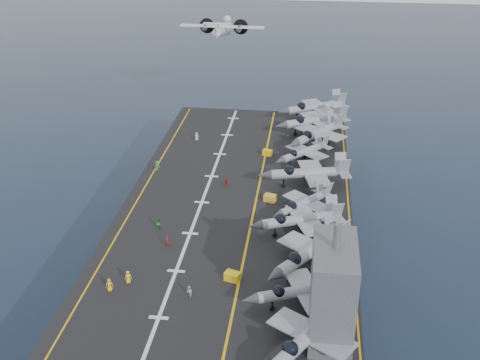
# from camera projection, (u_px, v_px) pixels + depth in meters

# --- Properties ---
(ground) EXTENTS (500.00, 500.00, 0.00)m
(ground) POSITION_uv_depth(u_px,v_px,m) (237.00, 256.00, 105.22)
(ground) COLOR #142135
(ground) RESTS_ON ground
(hull) EXTENTS (36.00, 90.00, 10.00)m
(hull) POSITION_uv_depth(u_px,v_px,m) (237.00, 232.00, 102.98)
(hull) COLOR #56595E
(hull) RESTS_ON ground
(flight_deck) EXTENTS (38.00, 92.00, 0.40)m
(flight_deck) POSITION_uv_depth(u_px,v_px,m) (237.00, 206.00, 100.64)
(flight_deck) COLOR black
(flight_deck) RESTS_ON hull
(foul_line) EXTENTS (0.35, 90.00, 0.02)m
(foul_line) POSITION_uv_depth(u_px,v_px,m) (255.00, 205.00, 100.22)
(foul_line) COLOR gold
(foul_line) RESTS_ON flight_deck
(landing_centerline) EXTENTS (0.50, 90.00, 0.02)m
(landing_centerline) POSITION_uv_depth(u_px,v_px,m) (202.00, 202.00, 101.20)
(landing_centerline) COLOR silver
(landing_centerline) RESTS_ON flight_deck
(deck_edge_port) EXTENTS (0.25, 90.00, 0.02)m
(deck_edge_port) POSITION_uv_depth(u_px,v_px,m) (138.00, 198.00, 102.40)
(deck_edge_port) COLOR gold
(deck_edge_port) RESTS_ON flight_deck
(deck_edge_stbd) EXTENTS (0.25, 90.00, 0.02)m
(deck_edge_stbd) POSITION_uv_depth(u_px,v_px,m) (349.00, 211.00, 98.52)
(deck_edge_stbd) COLOR gold
(deck_edge_stbd) RESTS_ON flight_deck
(island_superstructure) EXTENTS (5.00, 10.00, 15.00)m
(island_superstructure) POSITION_uv_depth(u_px,v_px,m) (333.00, 281.00, 68.94)
(island_superstructure) COLOR #56595E
(island_superstructure) RESTS_ON flight_deck
(fighter_jet_0) EXTENTS (17.03, 18.69, 5.40)m
(fighter_jet_0) POSITION_uv_depth(u_px,v_px,m) (308.00, 335.00, 67.78)
(fighter_jet_0) COLOR #969EA5
(fighter_jet_0) RESTS_ON flight_deck
(fighter_jet_1) EXTENTS (16.32, 13.77, 4.82)m
(fighter_jet_1) POSITION_uv_depth(u_px,v_px,m) (302.00, 290.00, 75.73)
(fighter_jet_1) COLOR gray
(fighter_jet_1) RESTS_ON flight_deck
(fighter_jet_2) EXTENTS (18.37, 19.49, 5.64)m
(fighter_jet_2) POSITION_uv_depth(u_px,v_px,m) (311.00, 251.00, 82.93)
(fighter_jet_2) COLOR #959CA4
(fighter_jet_2) RESTS_ON flight_deck
(fighter_jet_3) EXTENTS (17.47, 14.73, 5.16)m
(fighter_jet_3) POSITION_uv_depth(u_px,v_px,m) (301.00, 219.00, 91.28)
(fighter_jet_3) COLOR gray
(fighter_jet_3) RESTS_ON flight_deck
(fighter_jet_4) EXTENTS (14.95, 15.37, 4.48)m
(fighter_jet_4) POSITION_uv_depth(u_px,v_px,m) (304.00, 202.00, 96.64)
(fighter_jet_4) COLOR gray
(fighter_jet_4) RESTS_ON flight_deck
(fighter_jet_5) EXTENTS (18.26, 14.26, 5.62)m
(fighter_jet_5) POSITION_uv_depth(u_px,v_px,m) (309.00, 172.00, 105.28)
(fighter_jet_5) COLOR #98A2A9
(fighter_jet_5) RESTS_ON flight_deck
(fighter_jet_6) EXTENTS (15.49, 15.71, 4.60)m
(fighter_jet_6) POSITION_uv_depth(u_px,v_px,m) (304.00, 151.00, 114.54)
(fighter_jet_6) COLOR #A1ABB2
(fighter_jet_6) RESTS_ON flight_deck
(fighter_jet_7) EXTENTS (18.31, 19.42, 5.62)m
(fighter_jet_7) POSITION_uv_depth(u_px,v_px,m) (318.00, 132.00, 121.74)
(fighter_jet_7) COLOR #9FA9B0
(fighter_jet_7) RESTS_ON flight_deck
(fighter_jet_8) EXTENTS (19.79, 17.61, 5.74)m
(fighter_jet_8) POSITION_uv_depth(u_px,v_px,m) (315.00, 120.00, 127.91)
(fighter_jet_8) COLOR #9BA3AA
(fighter_jet_8) RESTS_ON flight_deck
(tow_cart_a) EXTENTS (2.37, 1.93, 1.23)m
(tow_cart_a) POSITION_uv_depth(u_px,v_px,m) (232.00, 276.00, 81.37)
(tow_cart_a) COLOR yellow
(tow_cart_a) RESTS_ON flight_deck
(tow_cart_b) EXTENTS (2.29, 1.82, 1.20)m
(tow_cart_b) POSITION_uv_depth(u_px,v_px,m) (270.00, 198.00, 101.34)
(tow_cart_b) COLOR gold
(tow_cart_b) RESTS_ON flight_deck
(tow_cart_c) EXTENTS (2.05, 1.62, 1.08)m
(tow_cart_c) POSITION_uv_depth(u_px,v_px,m) (267.00, 153.00, 118.31)
(tow_cart_c) COLOR yellow
(tow_cart_c) RESTS_ON flight_deck
(crew_0) EXTENTS (1.30, 1.08, 1.85)m
(crew_0) POSITION_uv_depth(u_px,v_px,m) (128.00, 277.00, 80.69)
(crew_0) COLOR yellow
(crew_0) RESTS_ON flight_deck
(crew_1) EXTENTS (1.17, 1.21, 1.69)m
(crew_1) POSITION_uv_depth(u_px,v_px,m) (167.00, 242.00, 88.58)
(crew_1) COLOR #B21919
(crew_1) RESTS_ON flight_deck
(crew_2) EXTENTS (1.21, 1.33, 1.85)m
(crew_2) POSITION_uv_depth(u_px,v_px,m) (158.00, 224.00, 93.19)
(crew_2) COLOR #268C33
(crew_2) RESTS_ON flight_deck
(crew_3) EXTENTS (1.33, 1.07, 1.92)m
(crew_3) POSITION_uv_depth(u_px,v_px,m) (157.00, 166.00, 111.90)
(crew_3) COLOR green
(crew_3) RESTS_ON flight_deck
(crew_4) EXTENTS (1.13, 0.97, 1.59)m
(crew_4) POSITION_uv_depth(u_px,v_px,m) (226.00, 182.00, 106.23)
(crew_4) COLOR red
(crew_4) RESTS_ON flight_deck
(crew_5) EXTENTS (1.18, 1.05, 1.65)m
(crew_5) POSITION_uv_depth(u_px,v_px,m) (197.00, 136.00, 124.98)
(crew_5) COLOR white
(crew_5) RESTS_ON flight_deck
(crew_7) EXTENTS (1.06, 1.21, 1.69)m
(crew_7) POSITION_uv_depth(u_px,v_px,m) (189.00, 292.00, 77.92)
(crew_7) COLOR silver
(crew_7) RESTS_ON flight_deck
(transport_plane) EXTENTS (21.88, 15.30, 5.06)m
(transport_plane) POSITION_uv_depth(u_px,v_px,m) (222.00, 31.00, 151.71)
(transport_plane) COLOR white
(fighter_jet_9) EXTENTS (19.79, 17.61, 5.74)m
(fighter_jet_9) POSITION_uv_depth(u_px,v_px,m) (316.00, 106.00, 135.45)
(fighter_jet_9) COLOR #9BA3AA
(fighter_jet_9) RESTS_ON flight_deck
(crew_8) EXTENTS (1.30, 1.08, 1.85)m
(crew_8) POSITION_uv_depth(u_px,v_px,m) (109.00, 285.00, 79.13)
(crew_8) COLOR yellow
(crew_8) RESTS_ON flight_deck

